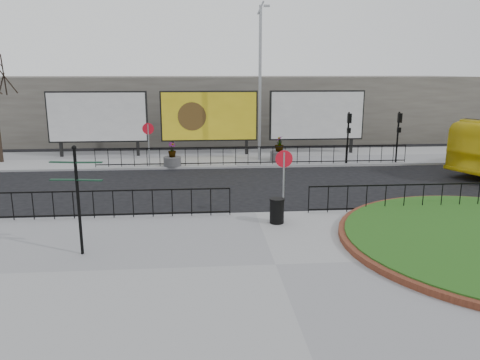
{
  "coord_description": "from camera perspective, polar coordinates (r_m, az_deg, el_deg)",
  "views": [
    {
      "loc": [
        -2.0,
        -17.12,
        5.41
      ],
      "look_at": [
        -0.53,
        0.82,
        1.22
      ],
      "focal_mm": 35.0,
      "sensor_mm": 36.0,
      "label": 1
    }
  ],
  "objects": [
    {
      "name": "pavement_far",
      "position": [
        29.67,
        -0.76,
        2.72
      ],
      "size": [
        44.0,
        6.0,
        0.12
      ],
      "primitive_type": "cube",
      "color": "gray",
      "rests_on": "ground"
    },
    {
      "name": "fingerpost_sign",
      "position": [
        14.24,
        -19.21,
        -1.12
      ],
      "size": [
        1.53,
        0.43,
        3.26
      ],
      "rotation": [
        0.0,
        0.0,
        -0.2
      ],
      "color": "black",
      "rests_on": "pavement_near"
    },
    {
      "name": "speed_sign_far",
      "position": [
        26.92,
        -11.11,
        5.41
      ],
      "size": [
        0.64,
        0.07,
        2.47
      ],
      "color": "gray",
      "rests_on": "pavement_far"
    },
    {
      "name": "billboard_right",
      "position": [
        31.14,
        9.34,
        7.76
      ],
      "size": [
        6.2,
        0.31,
        4.1
      ],
      "color": "black",
      "rests_on": "pavement_far"
    },
    {
      "name": "planter_c",
      "position": [
        28.44,
        4.8,
        3.36
      ],
      "size": [
        1.08,
        1.08,
        1.51
      ],
      "color": "#4C4C4F",
      "rests_on": "pavement_far"
    },
    {
      "name": "ground",
      "position": [
        18.06,
        1.88,
        -4.32
      ],
      "size": [
        90.0,
        90.0,
        0.0
      ],
      "primitive_type": "plane",
      "color": "black",
      "rests_on": "ground"
    },
    {
      "name": "speed_sign_near",
      "position": [
        17.34,
        5.36,
        1.43
      ],
      "size": [
        0.64,
        0.07,
        2.47
      ],
      "color": "gray",
      "rests_on": "pavement_near"
    },
    {
      "name": "signal_pole_b",
      "position": [
        29.04,
        18.77,
        5.87
      ],
      "size": [
        0.22,
        0.26,
        3.0
      ],
      "color": "black",
      "rests_on": "pavement_far"
    },
    {
      "name": "railing_near_left",
      "position": [
        17.92,
        -17.44,
        -2.84
      ],
      "size": [
        10.0,
        0.1,
        1.1
      ],
      "primitive_type": null,
      "color": "black",
      "rests_on": "pavement_near"
    },
    {
      "name": "billboard_mid",
      "position": [
        30.22,
        -3.77,
        7.74
      ],
      "size": [
        6.2,
        0.31,
        4.1
      ],
      "color": "black",
      "rests_on": "pavement_far"
    },
    {
      "name": "building_backdrop",
      "position": [
        39.28,
        -1.79,
        8.85
      ],
      "size": [
        40.0,
        10.0,
        5.0
      ],
      "primitive_type": "cube",
      "color": "#69645C",
      "rests_on": "ground"
    },
    {
      "name": "litter_bin",
      "position": [
        16.71,
        4.52,
        -3.75
      ],
      "size": [
        0.54,
        0.54,
        0.9
      ],
      "color": "black",
      "rests_on": "pavement_near"
    },
    {
      "name": "billboard_left",
      "position": [
        30.91,
        -16.96,
        7.33
      ],
      "size": [
        6.2,
        0.31,
        4.1
      ],
      "color": "black",
      "rests_on": "pavement_far"
    },
    {
      "name": "signal_pole_a",
      "position": [
        27.98,
        13.09,
        5.97
      ],
      "size": [
        0.22,
        0.26,
        3.0
      ],
      "color": "black",
      "rests_on": "pavement_far"
    },
    {
      "name": "lamp_post",
      "position": [
        28.34,
        2.46,
        11.91
      ],
      "size": [
        0.74,
        0.18,
        9.23
      ],
      "color": "gray",
      "rests_on": "pavement_far"
    },
    {
      "name": "planter_a",
      "position": [
        27.01,
        -8.26,
        2.63
      ],
      "size": [
        1.0,
        1.0,
        1.36
      ],
      "color": "#4C4C4F",
      "rests_on": "pavement_far"
    },
    {
      "name": "railing_far",
      "position": [
        27.01,
        1.75,
        2.99
      ],
      "size": [
        18.0,
        0.1,
        1.1
      ],
      "primitive_type": null,
      "color": "black",
      "rests_on": "pavement_far"
    },
    {
      "name": "railing_near_right",
      "position": [
        19.43,
        21.42,
        -1.94
      ],
      "size": [
        9.0,
        0.1,
        1.1
      ],
      "primitive_type": null,
      "color": "black",
      "rests_on": "pavement_near"
    },
    {
      "name": "pavement_near",
      "position": [
        13.39,
        4.36,
        -10.47
      ],
      "size": [
        30.0,
        10.0,
        0.12
      ],
      "primitive_type": "cube",
      "color": "gray",
      "rests_on": "ground"
    }
  ]
}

